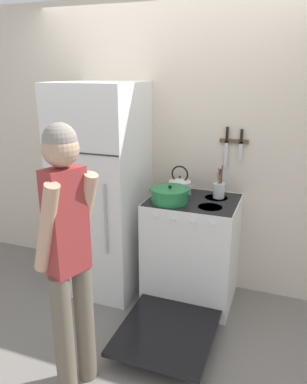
{
  "coord_description": "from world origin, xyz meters",
  "views": [
    {
      "loc": [
        1.01,
        -3.17,
        1.96
      ],
      "look_at": [
        0.0,
        -0.45,
        1.01
      ],
      "focal_mm": 35.0,
      "sensor_mm": 36.0,
      "label": 1
    }
  ],
  "objects_px": {
    "dutch_oven_pot": "(170,195)",
    "stove_range": "(190,253)",
    "refrigerator": "(102,190)",
    "tea_kettle": "(180,185)",
    "person": "(68,250)",
    "utensil_jar": "(219,190)"
  },
  "relations": [
    {
      "from": "tea_kettle",
      "to": "utensil_jar",
      "type": "height_order",
      "value": "utensil_jar"
    },
    {
      "from": "refrigerator",
      "to": "tea_kettle",
      "type": "bearing_deg",
      "value": 14.03
    },
    {
      "from": "stove_range",
      "to": "tea_kettle",
      "type": "bearing_deg",
      "value": 134.01
    },
    {
      "from": "stove_range",
      "to": "utensil_jar",
      "type": "height_order",
      "value": "utensil_jar"
    },
    {
      "from": "dutch_oven_pot",
      "to": "person",
      "type": "bearing_deg",
      "value": -103.42
    },
    {
      "from": "stove_range",
      "to": "utensil_jar",
      "type": "bearing_deg",
      "value": 41.71
    },
    {
      "from": "dutch_oven_pot",
      "to": "utensil_jar",
      "type": "height_order",
      "value": "utensil_jar"
    },
    {
      "from": "refrigerator",
      "to": "tea_kettle",
      "type": "height_order",
      "value": "refrigerator"
    },
    {
      "from": "utensil_jar",
      "to": "person",
      "type": "distance_m",
      "value": 1.48
    },
    {
      "from": "utensil_jar",
      "to": "stove_range",
      "type": "bearing_deg",
      "value": -138.29
    },
    {
      "from": "tea_kettle",
      "to": "person",
      "type": "height_order",
      "value": "person"
    },
    {
      "from": "utensil_jar",
      "to": "dutch_oven_pot",
      "type": "bearing_deg",
      "value": -145.09
    },
    {
      "from": "stove_range",
      "to": "utensil_jar",
      "type": "distance_m",
      "value": 0.6
    },
    {
      "from": "stove_range",
      "to": "tea_kettle",
      "type": "distance_m",
      "value": 0.59
    },
    {
      "from": "refrigerator",
      "to": "person",
      "type": "bearing_deg",
      "value": -71.15
    },
    {
      "from": "tea_kettle",
      "to": "person",
      "type": "relative_size",
      "value": 0.15
    },
    {
      "from": "stove_range",
      "to": "dutch_oven_pot",
      "type": "height_order",
      "value": "dutch_oven_pot"
    },
    {
      "from": "person",
      "to": "utensil_jar",
      "type": "bearing_deg",
      "value": -5.21
    },
    {
      "from": "stove_range",
      "to": "refrigerator",
      "type": "bearing_deg",
      "value": -179.46
    },
    {
      "from": "stove_range",
      "to": "person",
      "type": "distance_m",
      "value": 1.35
    },
    {
      "from": "refrigerator",
      "to": "person",
      "type": "xyz_separation_m",
      "value": [
        0.4,
        -1.17,
        0.04
      ]
    },
    {
      "from": "dutch_oven_pot",
      "to": "stove_range",
      "type": "bearing_deg",
      "value": 25.76
    }
  ]
}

